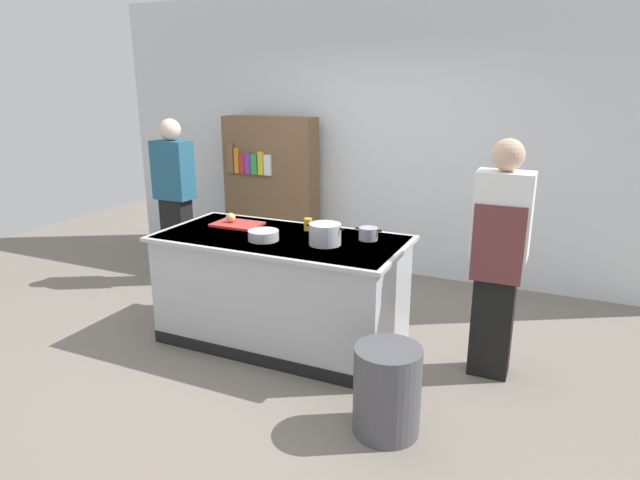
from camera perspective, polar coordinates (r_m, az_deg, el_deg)
ground_plane at (r=4.64m, az=-3.90°, el=-10.40°), size 10.00×10.00×0.00m
back_wall at (r=6.10m, az=5.35°, el=10.73°), size 6.40×0.12×3.00m
counter_island at (r=4.45m, az=-4.02°, el=-5.04°), size 1.98×0.98×0.90m
cutting_board at (r=4.69m, az=-8.64°, el=1.64°), size 0.40×0.28×0.02m
onion at (r=4.72m, az=-9.30°, el=2.33°), size 0.08×0.08×0.08m
stock_pot at (r=4.08m, az=0.53°, el=0.62°), size 0.31×0.24×0.16m
sauce_pan at (r=4.22m, az=5.06°, el=0.66°), size 0.21×0.15×0.10m
mixing_bowl at (r=4.22m, az=-5.92°, el=0.49°), size 0.24×0.24×0.08m
juice_cup at (r=4.48m, az=-1.27°, el=1.64°), size 0.07×0.07×0.10m
trash_bin at (r=3.45m, az=7.00°, el=-15.29°), size 0.41×0.41×0.56m
person_chef at (r=4.00m, az=18.12°, el=-1.51°), size 0.38×0.25×1.72m
person_guest at (r=5.91m, az=-14.90°, el=4.30°), size 0.38×0.24×1.72m
bookshelf at (r=6.38m, az=-5.16°, el=5.10°), size 1.10×0.31×1.70m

